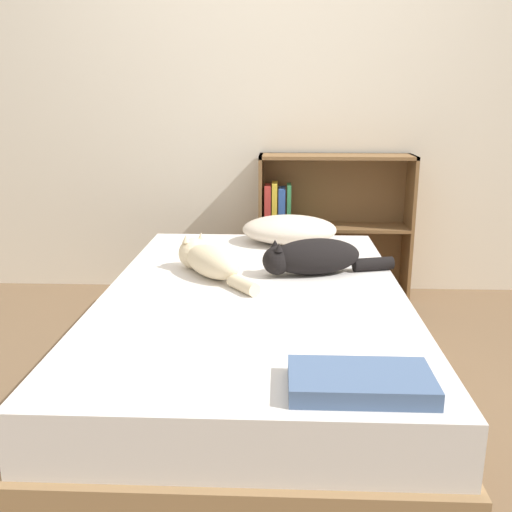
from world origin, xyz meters
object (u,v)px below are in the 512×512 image
object	(u,v)px
pillow	(289,229)
cat_light	(208,260)
bookshelf	(327,223)
cat_dark	(312,257)
bed	(254,343)

from	to	relation	value
pillow	cat_light	size ratio (longest dim) A/B	1.07
pillow	bookshelf	size ratio (longest dim) A/B	0.54
pillow	cat_light	distance (m)	0.70
pillow	cat_dark	bearing A→B (deg)	-80.89
cat_light	bookshelf	world-z (taller)	bookshelf
pillow	cat_dark	size ratio (longest dim) A/B	0.85
cat_dark	bookshelf	xyz separation A→B (m)	(0.15, 1.09, -0.08)
pillow	bookshelf	xyz separation A→B (m)	(0.24, 0.53, -0.08)
bed	pillow	size ratio (longest dim) A/B	3.99
bed	cat_dark	world-z (taller)	cat_dark
cat_dark	bookshelf	world-z (taller)	bookshelf
cat_light	cat_dark	xyz separation A→B (m)	(0.45, 0.03, 0.01)
bed	pillow	world-z (taller)	pillow
pillow	cat_light	xyz separation A→B (m)	(-0.36, -0.59, -0.01)
bed	cat_dark	bearing A→B (deg)	42.42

